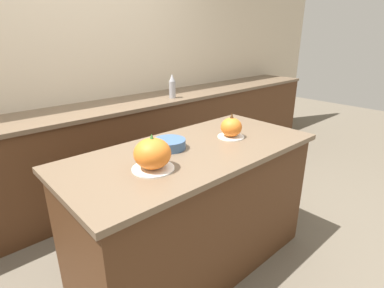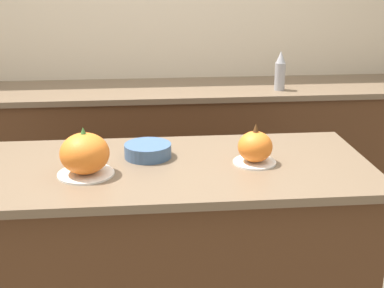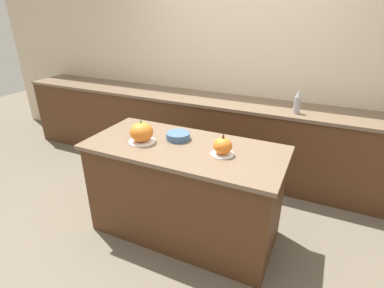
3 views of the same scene
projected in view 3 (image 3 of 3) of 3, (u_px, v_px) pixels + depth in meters
ground_plane at (185, 230)px, 2.84m from camera, size 12.00×12.00×0.00m
wall_back at (242, 69)px, 3.64m from camera, size 8.00×0.06×2.50m
kitchen_island at (185, 191)px, 2.66m from camera, size 1.67×0.77×0.88m
back_counter at (230, 137)px, 3.69m from camera, size 6.00×0.60×0.93m
pumpkin_cake_left at (142, 133)px, 2.52m from camera, size 0.23×0.23×0.20m
pumpkin_cake_right at (223, 146)px, 2.31m from camera, size 0.18×0.18×0.18m
bottle_tall at (298, 102)px, 3.05m from camera, size 0.07×0.07×0.25m
mixing_bowl at (178, 136)px, 2.59m from camera, size 0.20×0.20×0.06m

